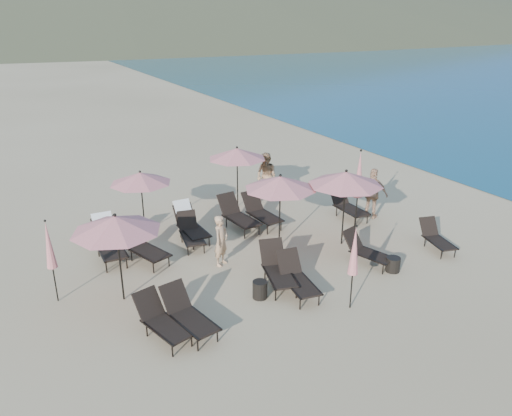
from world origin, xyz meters
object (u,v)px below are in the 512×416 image
umbrella_open_3 (140,178)px  umbrella_closed_0 (354,251)px  lounger_1 (188,314)px  lounger_2 (297,277)px  lounger_0 (162,320)px  beachgoer_a (221,241)px  lounger_6 (144,246)px  lounger_4 (366,250)px  side_table_0 (260,290)px  lounger_8 (191,232)px  beachgoer_c (373,194)px  umbrella_open_0 (116,224)px  umbrella_open_2 (346,178)px  lounger_10 (261,212)px  lounger_12 (108,240)px  lounger_5 (436,237)px  umbrella_open_1 (280,183)px  beachgoer_b (266,176)px  umbrella_closed_1 (359,175)px  lounger_9 (238,215)px  umbrella_open_4 (237,153)px  lounger_7 (190,223)px  lounger_3 (277,268)px  side_table_1 (393,264)px  umbrella_closed_2 (49,245)px  lounger_11 (348,205)px

umbrella_open_3 → umbrella_closed_0: size_ratio=0.96×
lounger_1 → lounger_2: size_ratio=1.02×
lounger_0 → beachgoer_a: 3.72m
lounger_6 → beachgoer_a: (1.94, -1.28, 0.30)m
lounger_4 → side_table_0: lounger_4 is taller
lounger_8 → beachgoer_c: size_ratio=0.91×
lounger_0 → umbrella_open_0: umbrella_open_0 is taller
lounger_6 → umbrella_open_2: size_ratio=0.75×
lounger_10 → beachgoer_c: beachgoer_c is taller
lounger_4 → umbrella_open_3: umbrella_open_3 is taller
lounger_8 → lounger_12: (-2.50, 0.35, 0.14)m
lounger_5 → umbrella_open_1: size_ratio=0.65×
lounger_2 → beachgoer_b: 7.27m
beachgoer_b → umbrella_closed_1: bearing=-5.5°
lounger_6 → umbrella_open_3: 2.59m
lounger_2 → lounger_6: size_ratio=0.93×
lounger_9 → lounger_8: bearing=-172.6°
lounger_2 → umbrella_open_1: 3.30m
umbrella_open_4 → umbrella_open_2: bearing=-72.6°
lounger_2 → lounger_7: size_ratio=0.97×
lounger_9 → lounger_10: 0.86m
lounger_8 → umbrella_open_3: bearing=131.3°
lounger_1 → umbrella_open_0: size_ratio=0.74×
lounger_6 → side_table_0: bearing=-78.3°
lounger_3 → umbrella_open_3: 5.73m
lounger_5 → umbrella_open_4: size_ratio=0.67×
beachgoer_b → lounger_3: bearing=-47.3°
side_table_1 → umbrella_open_1: bearing=124.5°
lounger_8 → beachgoer_a: beachgoer_a is taller
umbrella_closed_0 → lounger_10: bearing=84.4°
umbrella_open_1 → umbrella_closed_2: size_ratio=1.06×
umbrella_closed_1 → side_table_0: bearing=-155.1°
lounger_1 → umbrella_open_4: (4.57, 6.74, 1.62)m
lounger_10 → umbrella_closed_0: 5.86m
umbrella_closed_0 → side_table_1: umbrella_closed_0 is taller
umbrella_open_1 → lounger_5: bearing=-30.3°
lounger_0 → beachgoer_a: (2.65, 2.59, 0.33)m
lounger_2 → beachgoer_c: bearing=39.0°
lounger_6 → umbrella_open_1: size_ratio=0.78×
lounger_3 → lounger_4: 2.93m
lounger_10 → lounger_12: 5.25m
side_table_1 → beachgoer_c: 4.10m
lounger_7 → umbrella_open_3: 2.16m
lounger_11 → side_table_0: bearing=-147.3°
lounger_8 → lounger_1: bearing=-102.4°
beachgoer_a → lounger_0: bearing=-171.6°
lounger_1 → lounger_11: lounger_11 is taller
lounger_0 → umbrella_closed_2: 3.52m
side_table_0 → beachgoer_c: (6.15, 2.92, 0.68)m
lounger_3 → umbrella_open_1: 2.89m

